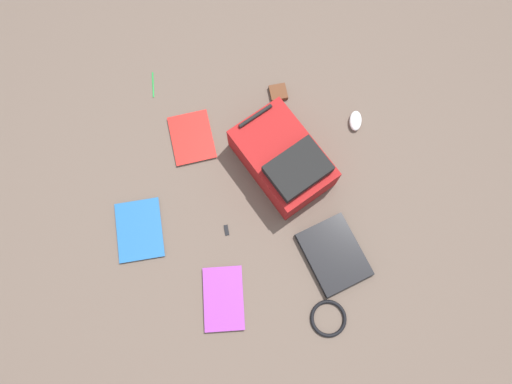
{
  "coord_description": "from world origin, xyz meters",
  "views": [
    {
      "loc": [
        -0.04,
        0.47,
        1.95
      ],
      "look_at": [
        0.0,
        -0.04,
        0.02
      ],
      "focal_mm": 31.31,
      "sensor_mm": 36.0,
      "label": 1
    }
  ],
  "objects": [
    {
      "name": "ground_plane",
      "position": [
        0.0,
        0.0,
        0.0
      ],
      "size": [
        3.81,
        3.81,
        0.0
      ],
      "primitive_type": "plane",
      "color": "brown"
    },
    {
      "name": "backpack",
      "position": [
        -0.11,
        -0.18,
        0.09
      ],
      "size": [
        0.5,
        0.52,
        0.21
      ],
      "color": "maroon",
      "rests_on": "ground_plane"
    },
    {
      "name": "laptop",
      "position": [
        -0.36,
        0.21,
        0.02
      ],
      "size": [
        0.35,
        0.38,
        0.03
      ],
      "color": "black",
      "rests_on": "ground_plane"
    },
    {
      "name": "book_red",
      "position": [
        0.32,
        -0.28,
        0.01
      ],
      "size": [
        0.25,
        0.29,
        0.01
      ],
      "color": "silver",
      "rests_on": "ground_plane"
    },
    {
      "name": "book_manual",
      "position": [
        0.1,
        0.43,
        0.01
      ],
      "size": [
        0.2,
        0.29,
        0.02
      ],
      "color": "silver",
      "rests_on": "ground_plane"
    },
    {
      "name": "book_blue",
      "position": [
        0.5,
        0.17,
        0.01
      ],
      "size": [
        0.26,
        0.31,
        0.01
      ],
      "color": "silver",
      "rests_on": "ground_plane"
    },
    {
      "name": "computer_mouse",
      "position": [
        -0.44,
        -0.42,
        0.02
      ],
      "size": [
        0.06,
        0.1,
        0.03
      ],
      "primitive_type": "ellipsoid",
      "rotation": [
        0.0,
        0.0,
        -0.05
      ],
      "color": "silver",
      "rests_on": "ground_plane"
    },
    {
      "name": "cable_coil",
      "position": [
        -0.34,
        0.48,
        0.01
      ],
      "size": [
        0.15,
        0.15,
        0.02
      ],
      "primitive_type": "torus",
      "color": "black",
      "rests_on": "ground_plane"
    },
    {
      "name": "pen_black",
      "position": [
        0.54,
        -0.54,
        0.0
      ],
      "size": [
        0.03,
        0.13,
        0.01
      ],
      "primitive_type": "cylinder",
      "rotation": [
        1.57,
        0.0,
        0.17
      ],
      "color": "#198C33",
      "rests_on": "ground_plane"
    },
    {
      "name": "earbud_pouch",
      "position": [
        -0.07,
        -0.54,
        0.01
      ],
      "size": [
        0.1,
        0.1,
        0.02
      ],
      "primitive_type": "cube",
      "rotation": [
        0.0,
        0.0,
        4.98
      ],
      "color": "#59331E",
      "rests_on": "ground_plane"
    },
    {
      "name": "usb_stick",
      "position": [
        0.12,
        0.14,
        0.0
      ],
      "size": [
        0.03,
        0.05,
        0.01
      ],
      "primitive_type": "cube",
      "rotation": [
        0.0,
        0.0,
        0.27
      ],
      "color": "black",
      "rests_on": "ground_plane"
    }
  ]
}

